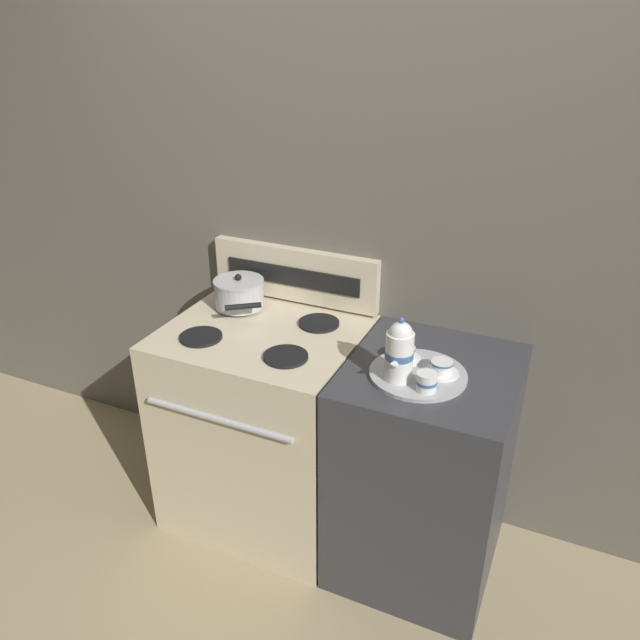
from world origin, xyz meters
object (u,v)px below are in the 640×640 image
(stove, at_px, (266,424))
(teacup_left, at_px, (442,367))
(serving_tray, at_px, (418,374))
(teapot, at_px, (399,351))
(teacup_right, at_px, (404,354))
(saucepan, at_px, (239,293))
(creamer_jug, at_px, (426,382))

(stove, height_order, teacup_left, teacup_left)
(serving_tray, height_order, teapot, teapot)
(stove, distance_m, teacup_right, 0.75)
(serving_tray, distance_m, teacup_left, 0.08)
(saucepan, height_order, teacup_left, saucepan)
(teapot, height_order, teacup_left, teapot)
(stove, bearing_deg, teacup_left, -3.23)
(stove, bearing_deg, saucepan, 141.50)
(teacup_left, bearing_deg, teapot, -142.58)
(teapot, relative_size, creamer_jug, 3.31)
(teapot, bearing_deg, teacup_left, 37.42)
(saucepan, relative_size, teapot, 1.28)
(serving_tray, relative_size, teapot, 1.46)
(teacup_right, relative_size, creamer_jug, 1.72)
(stove, relative_size, teapot, 3.93)
(stove, xyz_separation_m, teacup_right, (0.58, -0.00, 0.48))
(teapot, bearing_deg, teacup_right, 98.66)
(stove, xyz_separation_m, saucepan, (-0.18, 0.14, 0.52))
(teapot, distance_m, teacup_left, 0.18)
(stove, xyz_separation_m, teapot, (0.60, -0.14, 0.56))
(creamer_jug, bearing_deg, stove, 166.93)
(teacup_left, bearing_deg, serving_tray, -158.94)
(creamer_jug, bearing_deg, teapot, 165.31)
(stove, bearing_deg, teapot, -12.78)
(teacup_left, height_order, creamer_jug, creamer_jug)
(serving_tray, bearing_deg, saucepan, 165.68)
(saucepan, bearing_deg, creamer_jug, -19.14)
(saucepan, distance_m, creamer_jug, 0.94)
(teapot, xyz_separation_m, teacup_left, (0.12, 0.10, -0.08))
(serving_tray, distance_m, teapot, 0.14)
(teapot, xyz_separation_m, teacup_right, (-0.02, 0.13, -0.08))
(saucepan, relative_size, serving_tray, 0.88)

